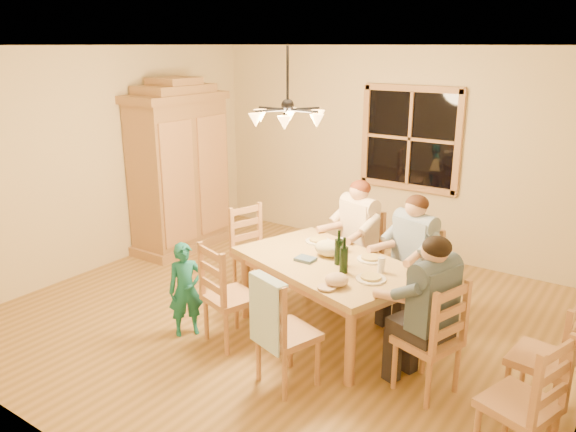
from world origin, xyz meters
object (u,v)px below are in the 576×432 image
Objects in this scene: dining_table at (328,271)px; child at (186,289)px; armoire at (180,172)px; wine_bottle_b at (344,255)px; chair_far_right at (410,294)px; adult_plaid_man at (413,244)px; chair_end_right at (426,357)px; chair_far_left at (356,271)px; wine_bottle_a at (339,247)px; adult_woman at (358,225)px; chair_end_left at (256,267)px; adult_slate_man at (431,296)px; chair_near_right at (288,350)px; chair_near_left at (231,312)px; chandelier at (288,115)px; chair_spare_front at (516,424)px; chair_spare_back at (539,377)px.

child reaches higher than dining_table.
armoire is 6.97× the size of wine_bottle_b.
adult_plaid_man is (0.00, 0.00, 0.54)m from chair_far_right.
chair_far_left is at bearing 63.43° from chair_end_right.
adult_woman is at bearing 107.53° from wine_bottle_a.
adult_slate_man reaches higher than chair_end_left.
adult_woman is at bearing 117.90° from chair_near_right.
chair_near_left is 1.00× the size of chair_near_right.
chandelier is 1.31m from wine_bottle_a.
armoire is 5.25m from chair_spare_front.
chair_far_right is at bearing -0.00° from adult_plaid_man.
adult_woman is 0.88× the size of chair_spare_back.
child is at bearing 108.73° from chair_spare_back.
chair_far_right is 1.13× the size of adult_slate_man.
adult_woman is at bearing 0.00° from chair_far_right.
wine_bottle_a is at bearing 84.62° from chair_spare_front.
chandelier is 0.78× the size of chair_far_right.
chair_near_right is (0.34, -1.82, 0.00)m from chair_far_left.
dining_table is at bearing -18.61° from armoire.
wine_bottle_a is 1.93m from chair_spare_back.
chair_spare_back is at bearing -3.51° from wine_bottle_a.
chandelier reaches higher than chair_near_left.
chair_end_left is 1.24m from adult_woman.
adult_slate_man reaches higher than chair_spare_back.
chair_near_right is at bearing -31.46° from armoire.
adult_woman is at bearing 5.96° from child.
dining_table is at bearing 62.10° from chair_near_left.
wine_bottle_b is (-0.30, -0.85, 0.62)m from chair_far_right.
wine_bottle_a is at bearing 89.14° from adult_slate_man.
chandelier reaches higher than child.
chair_spare_front is at bearing -55.49° from child.
armoire is 1.17× the size of dining_table.
armoire is 2.85m from chair_far_left.
wine_bottle_a is 0.33× the size of chair_spare_back.
chair_end_left is at bearing 153.43° from chair_near_right.
wine_bottle_a is 0.36× the size of child.
dining_table is 1.98× the size of chair_near_right.
wine_bottle_a is at bearing -6.76° from chandelier.
chair_far_right is at bearing 46.64° from chair_end_right.
dining_table is at bearing 85.42° from chair_spare_front.
adult_slate_man is at bearing 153.43° from chair_far_left.
chair_far_right is at bearing 70.39° from wine_bottle_b.
chandelier reaches higher than chair_spare_back.
armoire is 2.32× the size of chair_far_right.
dining_table is 1.25m from chair_end_left.
chair_far_right is 1.00× the size of chair_near_right.
child is (-1.11, -0.78, -0.19)m from dining_table.
chair_spare_front is at bearing -22.61° from dining_table.
wine_bottle_b is (0.43, -1.08, 0.62)m from chair_far_left.
chair_spare_front is (1.83, -0.79, -0.62)m from wine_bottle_a.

